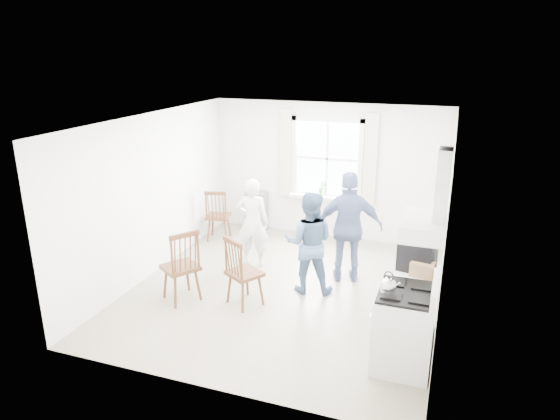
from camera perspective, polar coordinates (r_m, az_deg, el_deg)
The scene contains 16 objects.
room_shell at distance 7.29m, azimuth 0.58°, elevation 0.08°, with size 4.62×5.12×2.64m.
window_assembly at distance 9.52m, azimuth 5.36°, elevation 5.31°, with size 1.88×0.24×1.70m.
range_hood at distance 5.48m, azimuth 16.78°, elevation -0.28°, with size 0.45×0.76×0.94m.
shelf_unit at distance 10.12m, azimuth -2.69°, elevation -0.10°, with size 0.40×0.30×0.80m, color gray.
gas_stove at distance 6.06m, azimuth 13.99°, elevation -12.93°, with size 0.68×0.76×1.12m.
kettle at distance 5.71m, azimuth 12.26°, elevation -8.47°, with size 0.19×0.19×0.27m.
low_cabinet at distance 6.69m, azimuth 15.21°, elevation -10.26°, with size 0.50×0.55×0.90m, color silver.
stereo_stack at distance 6.49m, azimuth 15.44°, elevation -4.92°, with size 0.49×0.45×0.38m.
cardboard_box at distance 6.34m, azimuth 15.99°, elevation -6.52°, with size 0.28×0.20×0.18m, color #AD8153.
windsor_chair_a at distance 9.52m, azimuth -7.23°, elevation -0.03°, with size 0.51×0.50×1.01m.
windsor_chair_b at distance 7.08m, azimuth -4.85°, elevation -6.28°, with size 0.60×0.60×1.05m.
windsor_chair_c at distance 7.27m, azimuth -10.98°, elevation -5.54°, with size 0.64×0.65×1.12m.
person_left at distance 8.35m, azimuth -3.16°, elevation -1.45°, with size 0.56×0.56×1.53m, color silver.
person_mid at distance 7.46m, azimuth 3.33°, elevation -3.74°, with size 0.76×0.76×1.57m, color #4A678A.
person_right at distance 7.83m, azimuth 7.89°, elevation -2.00°, with size 1.04×1.04×1.78m, color navy.
potted_plant at distance 9.56m, azimuth 4.86°, elevation 2.54°, with size 0.17×0.17×0.30m, color #2E6730.
Camera 1 is at (2.23, -6.57, 3.55)m, focal length 32.00 mm.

